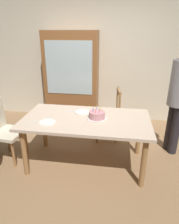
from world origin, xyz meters
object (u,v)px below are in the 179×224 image
Objects in this scene: plate_near_celebrant at (47,122)px; dining_table at (86,124)px; chair_upholstered at (2,127)px; chair_spindle_back at (108,116)px; china_cabinet at (72,78)px; birthday_cake at (97,115)px; person_guest at (179,96)px; plate_far_side at (83,112)px.

dining_table is at bearing 23.69° from plate_near_celebrant.
dining_table is 1.29m from chair_upholstered.
plate_near_celebrant is 0.23× the size of chair_spindle_back.
china_cabinet is (-0.08, 1.77, 0.20)m from plate_near_celebrant.
birthday_cake is 0.87m from chair_spindle_back.
plate_far_side is at bearing -166.59° from person_guest.
china_cabinet is (-0.72, 1.54, 0.15)m from birthday_cake.
dining_table is 0.87m from chair_spindle_back.
person_guest reaches higher than chair_spindle_back.
china_cabinet is at bearing 115.06° from birthday_cake.
plate_near_celebrant is 0.12× the size of china_cabinet.
chair_spindle_back is at bearing 71.35° from dining_table.
birthday_cake is 0.15× the size of china_cabinet.
chair_upholstered is at bearing -113.87° from china_cabinet.
person_guest is at bearing 24.56° from birthday_cake.
plate_far_side is 1.44m from china_cabinet.
china_cabinet is at bearing 152.34° from person_guest.
dining_table is at bearing -157.49° from person_guest.
plate_near_celebrant is (-0.49, -0.22, 0.09)m from dining_table.
chair_spindle_back is 1.77m from chair_upholstered.
china_cabinet reaches higher than dining_table.
person_guest is 0.89× the size of china_cabinet.
plate_near_celebrant is (-0.64, -0.23, -0.05)m from birthday_cake.
person_guest is at bearing 12.96° from chair_upholstered.
chair_spindle_back is 1.00× the size of chair_upholstered.
dining_table is 0.94× the size of china_cabinet.
chair_spindle_back reaches higher than plate_near_celebrant.
birthday_cake is at bearing 19.51° from plate_near_celebrant.
plate_far_side is at bearing 140.15° from birthday_cake.
plate_far_side is at bearing 47.01° from plate_near_celebrant.
chair_upholstered is (-1.55, -0.85, 0.07)m from chair_spindle_back.
chair_upholstered is 2.72m from person_guest.
person_guest is at bearing -27.66° from china_cabinet.
plate_far_side is 1.49m from person_guest.
birthday_cake is 1.32m from person_guest.
chair_spindle_back is (0.36, 0.59, -0.30)m from plate_far_side.
plate_near_celebrant is at bearing -157.17° from person_guest.
birthday_cake is 1.46m from chair_upholstered.
dining_table is 8.10× the size of plate_far_side.
china_cabinet is at bearing 138.00° from chair_spindle_back.
chair_spindle_back reaches higher than birthday_cake.
chair_spindle_back is at bearing 28.70° from chair_upholstered.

